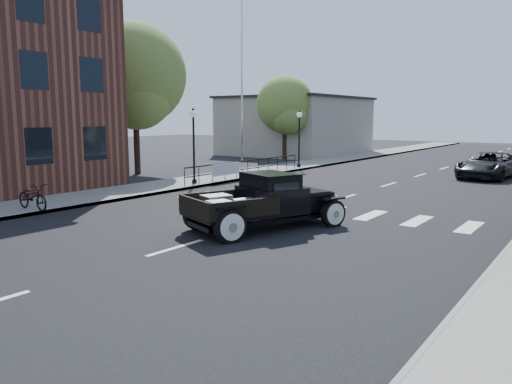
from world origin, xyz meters
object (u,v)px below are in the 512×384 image
Objects in this scene: second_car at (489,165)px; motorcycle at (33,197)px; flagpole at (242,77)px; hotrod_pickup at (264,201)px.

second_car reaches higher than motorcycle.
motorcycle is at bearing -82.95° from flagpole.
motorcycle is (-10.89, -20.43, -0.11)m from second_car.
second_car is (12.69, 5.91, -5.02)m from flagpole.
hotrod_pickup is at bearing -92.17° from second_car.
hotrod_pickup is (9.76, -11.80, -4.86)m from flagpole.
flagpole is 2.16× the size of second_car.
hotrod_pickup is 2.87× the size of motorcycle.
hotrod_pickup is 0.97× the size of second_car.
flagpole is 6.39× the size of motorcycle.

